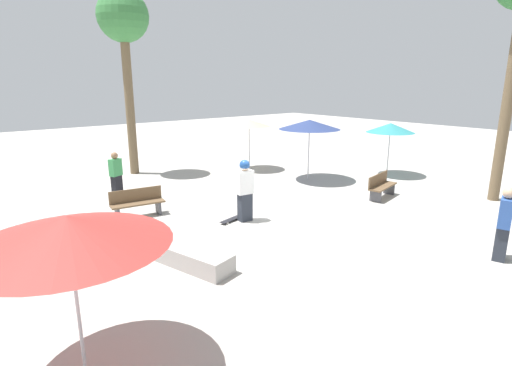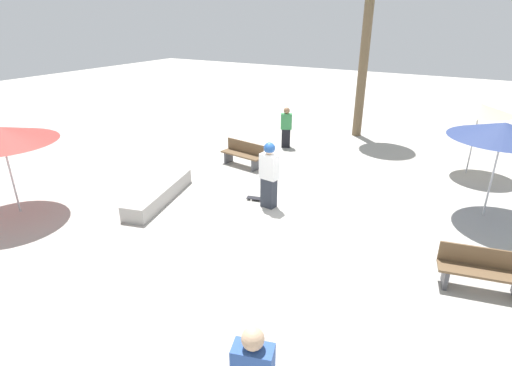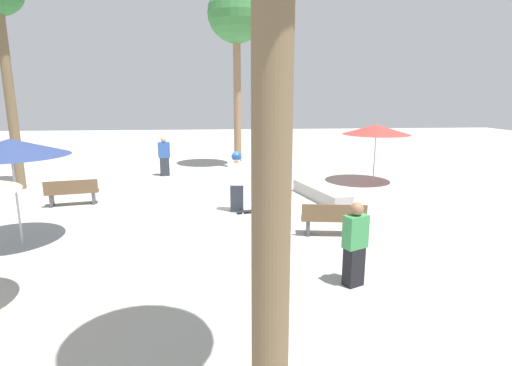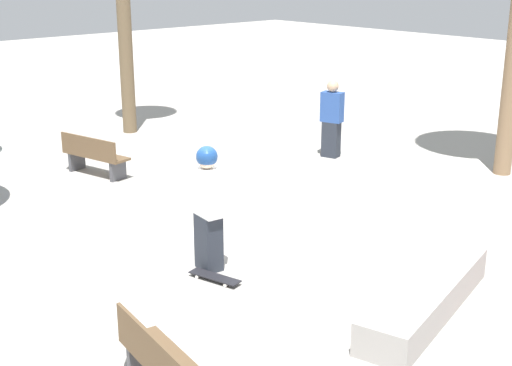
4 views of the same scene
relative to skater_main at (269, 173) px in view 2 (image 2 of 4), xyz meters
The scene contains 10 objects.
ground_plane 1.44m from the skater_main, 129.78° to the right, with size 60.00×60.00×0.00m, color #ADA8A0.
skater_main is the anchor object (origin of this frame).
skateboard 1.03m from the skater_main, 61.93° to the left, with size 0.38×0.82×0.07m.
concrete_ledge 3.25m from the skater_main, 112.49° to the left, with size 3.04×1.40×0.42m.
bench_near 5.41m from the skater_main, 102.32° to the right, with size 0.76×1.66×0.85m.
bench_far 3.38m from the skater_main, 44.10° to the left, with size 0.67×1.65×0.85m.
shade_umbrella_red 6.86m from the skater_main, 122.56° to the left, with size 2.67×2.67×2.35m.
shade_umbrella_tan 7.31m from the skater_main, 39.26° to the right, with size 1.98×1.98×2.33m.
shade_umbrella_navy 5.86m from the skater_main, 65.41° to the right, with size 2.53×2.53×2.52m.
bystander_watching 5.44m from the skater_main, 21.07° to the left, with size 0.40×0.50×1.60m.
Camera 2 is at (-8.14, -3.87, 4.95)m, focal length 28.00 mm.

